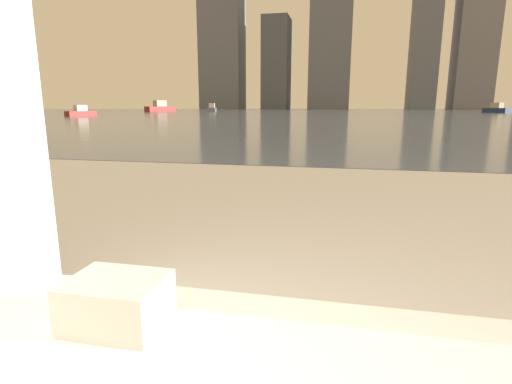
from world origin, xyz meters
TOP-DOWN VIEW (x-y plane):
  - towel_stack at (-0.08, 0.85)m, footprint 0.23×0.18m
  - harbor_water at (0.00, 62.00)m, footprint 180.00×110.00m
  - harbor_boat_0 at (22.53, 66.90)m, footprint 3.24×4.01m
  - harbor_boat_1 at (-30.54, 64.75)m, footprint 4.21×5.25m
  - harbor_boat_2 at (-25.37, 36.01)m, footprint 2.12×3.07m
  - harbor_boat_4 at (-22.44, 68.44)m, footprint 2.13×4.06m
  - skyline_tower_1 at (-19.24, 118.00)m, footprint 7.25×10.84m
  - skyline_tower_2 at (-4.19, 118.00)m, footprint 11.19×9.94m
  - skyline_tower_4 at (32.43, 118.00)m, footprint 9.40×8.61m

SIDE VIEW (x-z plane):
  - harbor_water at x=0.00m, z-range 0.00..0.01m
  - harbor_boat_2 at x=-25.37m, z-range -0.15..0.94m
  - harbor_boat_4 at x=-22.44m, z-range -0.20..1.24m
  - harbor_boat_0 at x=22.53m, z-range -0.21..1.26m
  - towel_stack at x=-0.08m, z-range 0.53..0.65m
  - harbor_boat_1 at x=-30.54m, z-range -0.27..1.64m
  - skyline_tower_1 at x=-19.24m, z-range 0.00..25.17m
  - skyline_tower_2 at x=-4.19m, z-range 0.00..42.83m
  - skyline_tower_4 at x=32.43m, z-range 0.00..53.81m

